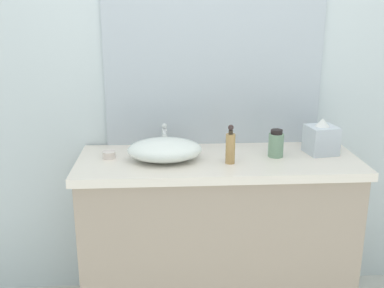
# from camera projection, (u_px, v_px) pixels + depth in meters

# --- Properties ---
(bathroom_wall_rear) EXTENTS (6.00, 0.06, 2.60)m
(bathroom_wall_rear) POSITION_uv_depth(u_px,v_px,m) (195.00, 60.00, 2.38)
(bathroom_wall_rear) COLOR silver
(bathroom_wall_rear) RESTS_ON ground
(vanity_counter) EXTENTS (1.37, 0.51, 0.86)m
(vanity_counter) POSITION_uv_depth(u_px,v_px,m) (217.00, 237.00, 2.35)
(vanity_counter) COLOR gray
(vanity_counter) RESTS_ON ground
(wall_mirror_panel) EXTENTS (1.13, 0.01, 1.02)m
(wall_mirror_panel) POSITION_uv_depth(u_px,v_px,m) (214.00, 47.00, 2.33)
(wall_mirror_panel) COLOR #B2BCC6
(wall_mirror_panel) RESTS_ON vanity_counter
(sink_basin) EXTENTS (0.36, 0.26, 0.10)m
(sink_basin) POSITION_uv_depth(u_px,v_px,m) (165.00, 150.00, 2.19)
(sink_basin) COLOR white
(sink_basin) RESTS_ON vanity_counter
(faucet) EXTENTS (0.03, 0.11, 0.14)m
(faucet) POSITION_uv_depth(u_px,v_px,m) (165.00, 136.00, 2.32)
(faucet) COLOR silver
(faucet) RESTS_ON vanity_counter
(soap_dispenser) EXTENTS (0.04, 0.04, 0.19)m
(soap_dispenser) POSITION_uv_depth(u_px,v_px,m) (230.00, 147.00, 2.14)
(soap_dispenser) COLOR tan
(soap_dispenser) RESTS_ON vanity_counter
(lotion_bottle) EXTENTS (0.07, 0.07, 0.14)m
(lotion_bottle) POSITION_uv_depth(u_px,v_px,m) (276.00, 144.00, 2.24)
(lotion_bottle) COLOR gray
(lotion_bottle) RESTS_ON vanity_counter
(tissue_box) EXTENTS (0.16, 0.16, 0.18)m
(tissue_box) POSITION_uv_depth(u_px,v_px,m) (321.00, 138.00, 2.28)
(tissue_box) COLOR silver
(tissue_box) RESTS_ON vanity_counter
(candle_jar) EXTENTS (0.06, 0.06, 0.03)m
(candle_jar) POSITION_uv_depth(u_px,v_px,m) (109.00, 155.00, 2.23)
(candle_jar) COLOR silver
(candle_jar) RESTS_ON vanity_counter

